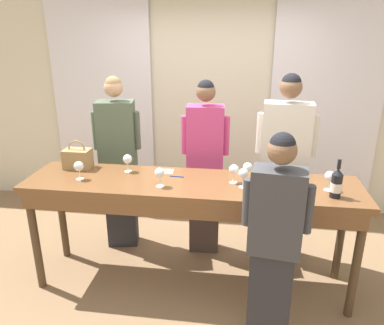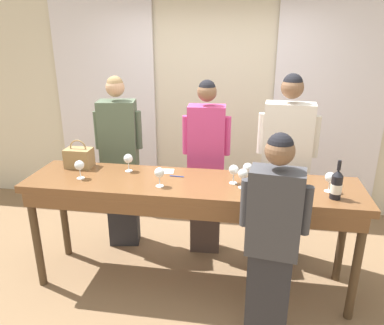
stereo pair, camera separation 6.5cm
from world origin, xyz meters
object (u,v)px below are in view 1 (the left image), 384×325
object	(u,v)px
wine_glass_center_left	(234,170)
wine_glass_center_mid	(128,159)
host_pouring	(274,241)
guest_cream_sweater	(284,168)
wine_bottle	(336,184)
wine_glass_back_left	(160,173)
wine_glass_center_right	(243,174)
wine_glass_front_left	(248,168)
guest_olive_jacket	(119,163)
tasting_bar	(191,194)
guest_pink_top	(205,167)
wine_glass_back_mid	(79,167)
handbag	(78,158)
wine_glass_front_mid	(330,177)
wine_glass_front_right	(276,167)

from	to	relation	value
wine_glass_center_left	wine_glass_center_mid	bearing A→B (deg)	172.12
host_pouring	guest_cream_sweater	bearing A→B (deg)	82.21
wine_bottle	guest_cream_sweater	size ratio (longest dim) A/B	0.17
wine_glass_center_mid	wine_glass_back_left	size ratio (longest dim) A/B	1.00
wine_glass_center_right	wine_glass_back_left	world-z (taller)	same
wine_glass_back_left	guest_cream_sweater	bearing A→B (deg)	33.74
wine_glass_front_left	guest_olive_jacket	xyz separation A→B (m)	(-1.30, 0.49, -0.20)
wine_glass_front_left	tasting_bar	bearing A→B (deg)	-166.94
wine_bottle	guest_pink_top	world-z (taller)	guest_pink_top
wine_glass_center_mid	host_pouring	bearing A→B (deg)	-30.70
tasting_bar	wine_glass_back_mid	distance (m)	0.98
guest_cream_sweater	wine_bottle	bearing A→B (deg)	-66.46
handbag	guest_cream_sweater	xyz separation A→B (m)	(1.91, 0.39, -0.15)
wine_bottle	wine_glass_center_right	bearing A→B (deg)	172.45
wine_glass_back_left	wine_glass_front_left	bearing A→B (deg)	17.60
wine_glass_front_left	wine_glass_center_mid	xyz separation A→B (m)	(-1.07, 0.07, 0.00)
wine_glass_front_mid	guest_cream_sweater	world-z (taller)	guest_cream_sweater
guest_pink_top	wine_glass_back_mid	bearing A→B (deg)	-147.28
guest_cream_sweater	wine_glass_front_right	bearing A→B (deg)	-104.83
wine_glass_back_mid	guest_olive_jacket	world-z (taller)	guest_olive_jacket
wine_glass_front_mid	wine_glass_center_mid	size ratio (longest dim) A/B	1.00
wine_glass_front_left	guest_olive_jacket	world-z (taller)	guest_olive_jacket
wine_glass_front_right	host_pouring	xyz separation A→B (m)	(-0.04, -0.73, -0.28)
tasting_bar	handbag	distance (m)	1.12
wine_glass_center_left	wine_glass_center_right	distance (m)	0.11
wine_glass_center_right	host_pouring	xyz separation A→B (m)	(0.23, -0.54, -0.28)
handbag	wine_glass_center_right	bearing A→B (deg)	-9.10
wine_glass_front_left	wine_glass_center_right	size ratio (longest dim) A/B	1.00
wine_glass_center_left	guest_cream_sweater	distance (m)	0.74
wine_glass_center_right	wine_glass_center_mid	bearing A→B (deg)	168.43
wine_glass_front_mid	wine_glass_center_right	bearing A→B (deg)	-177.23
wine_glass_center_left	handbag	bearing A→B (deg)	173.51
guest_olive_jacket	guest_cream_sweater	world-z (taller)	guest_cream_sweater
wine_glass_front_right	guest_olive_jacket	size ratio (longest dim) A/B	0.09
guest_olive_jacket	guest_cream_sweater	bearing A→B (deg)	0.00
wine_glass_back_left	guest_pink_top	xyz separation A→B (m)	(0.30, 0.71, -0.20)
wine_glass_front_left	guest_olive_jacket	size ratio (longest dim) A/B	0.09
wine_bottle	handbag	bearing A→B (deg)	171.39
wine_glass_back_left	host_pouring	distance (m)	1.05
wine_glass_back_mid	guest_cream_sweater	world-z (taller)	guest_cream_sweater
wine_glass_back_left	guest_olive_jacket	bearing A→B (deg)	129.94
host_pouring	wine_glass_center_mid	bearing A→B (deg)	149.30
wine_glass_center_left	host_pouring	size ratio (longest dim) A/B	0.10
wine_glass_front_mid	wine_glass_center_right	world-z (taller)	same
wine_glass_front_right	wine_glass_center_right	world-z (taller)	same
wine_glass_center_mid	wine_glass_center_right	bearing A→B (deg)	-11.57
wine_bottle	wine_glass_center_right	distance (m)	0.71
guest_cream_sweater	wine_glass_center_mid	bearing A→B (deg)	-163.63
wine_glass_center_mid	guest_cream_sweater	size ratio (longest dim) A/B	0.09
guest_pink_top	wine_bottle	bearing A→B (deg)	-33.76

